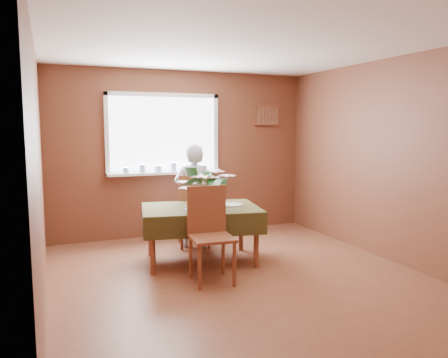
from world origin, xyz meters
name	(u,v)px	position (x,y,z in m)	size (l,w,h in m)	color
floor	(243,280)	(0.00, 0.00, 0.00)	(4.50, 4.50, 0.00)	brown
ceiling	(244,45)	(0.00, 0.00, 2.50)	(4.50, 4.50, 0.00)	white
wall_back	(183,154)	(0.00, 2.25, 1.25)	(4.00, 4.00, 0.00)	brown
wall_front	(403,199)	(0.00, -2.25, 1.25)	(4.00, 4.00, 0.00)	brown
wall_left	(39,174)	(-2.00, 0.00, 1.25)	(4.50, 4.50, 0.00)	brown
wall_right	(391,161)	(2.00, 0.00, 1.25)	(4.50, 4.50, 0.00)	brown
window_assembly	(164,148)	(-0.30, 2.20, 1.35)	(1.72, 0.20, 1.22)	white
spoon_rack	(268,115)	(1.45, 2.22, 1.85)	(0.44, 0.05, 0.33)	brown
dining_table	(201,214)	(-0.21, 0.79, 0.60)	(1.57, 1.21, 0.69)	brown
chair_far	(195,208)	(-0.08, 1.42, 0.55)	(0.52, 0.52, 1.02)	brown
chair_near	(210,230)	(-0.33, 0.15, 0.55)	(0.47, 0.47, 1.02)	brown
seated_woman	(194,196)	(-0.09, 1.43, 0.72)	(0.52, 0.34, 1.43)	white
flower_bouquet	(205,183)	(-0.22, 0.61, 1.01)	(0.58, 0.58, 0.49)	white
side_plate	(232,205)	(0.20, 0.76, 0.69)	(0.26, 0.26, 0.01)	white
table_knife	(215,208)	(-0.08, 0.63, 0.70)	(0.02, 0.20, 0.00)	silver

